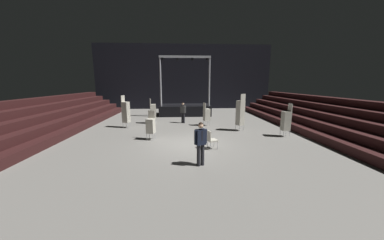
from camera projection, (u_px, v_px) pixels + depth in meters
The scene contains 14 objects.
ground_plane at pixel (189, 145), 10.71m from camera, with size 22.00×30.00×0.10m, color slate.
arena_end_wall at pixel (184, 77), 24.65m from camera, with size 22.00×0.30×8.00m, color black.
bleacher_bank_left at pixel (27, 122), 10.95m from camera, with size 3.75×24.00×2.25m.
bleacher_bank_right at pixel (336, 119), 11.99m from camera, with size 3.75×24.00×2.25m.
stage_riser at pixel (185, 109), 20.22m from camera, with size 5.16×2.85×5.79m.
man_with_tie at pixel (201, 141), 7.69m from camera, with size 0.56×0.37×1.79m.
chair_stack_front_left at pixel (153, 111), 15.84m from camera, with size 0.52×0.52×2.05m.
chair_stack_front_right at pixel (286, 120), 11.93m from camera, with size 0.46×0.46×2.05m.
chair_stack_mid_left at pixel (151, 125), 11.32m from camera, with size 0.53×0.53×1.71m.
chair_stack_mid_right at pixel (207, 114), 15.05m from camera, with size 0.55×0.55×1.79m.
chair_stack_mid_centre at pixel (126, 112), 14.30m from camera, with size 0.56×0.56×2.39m.
chair_stack_rear_left at pixel (240, 113), 13.39m from camera, with size 0.59×0.59×2.56m.
crew_worker_near_stage at pixel (183, 111), 16.04m from camera, with size 0.51×0.43×1.72m.
loose_chair_near_man at pixel (211, 139), 9.77m from camera, with size 0.55×0.55×0.95m.
Camera 1 is at (-0.44, -10.26, 3.29)m, focal length 18.20 mm.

